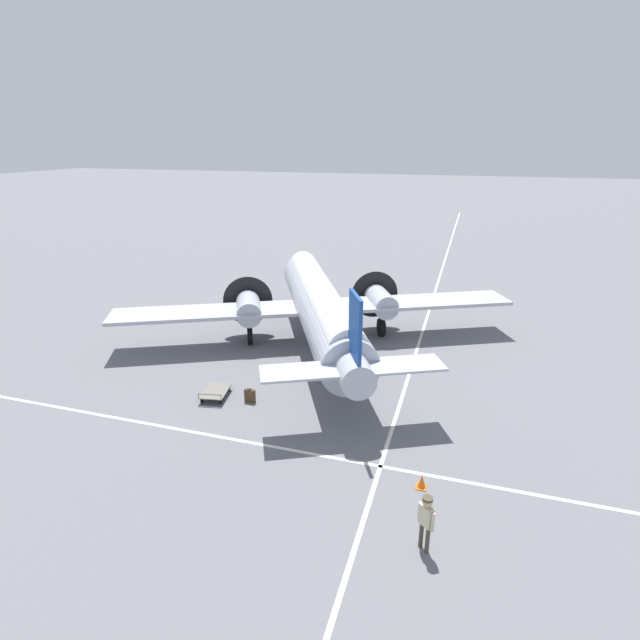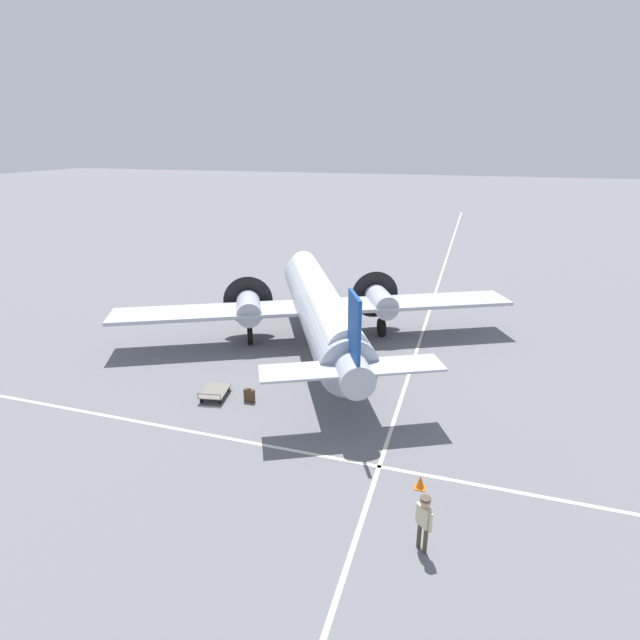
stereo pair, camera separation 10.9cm
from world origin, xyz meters
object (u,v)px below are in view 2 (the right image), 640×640
object	(u,v)px
crew_foreground	(424,517)
baggage_cart	(215,391)
suitcase_near_door	(249,395)
airliner_main	(319,303)
traffic_cone	(420,482)

from	to	relation	value
crew_foreground	baggage_cart	xyz separation A→B (m)	(10.18, -6.41, -0.88)
suitcase_near_door	baggage_cart	size ratio (longest dim) A/B	0.36
airliner_main	baggage_cart	bearing A→B (deg)	133.71
crew_foreground	suitcase_near_door	world-z (taller)	crew_foreground
crew_foreground	traffic_cone	distance (m)	2.92
airliner_main	crew_foreground	world-z (taller)	airliner_main
crew_foreground	baggage_cart	size ratio (longest dim) A/B	1.02
suitcase_near_door	baggage_cart	world-z (taller)	suitcase_near_door
crew_foreground	suitcase_near_door	bearing A→B (deg)	-177.51
crew_foreground	baggage_cart	distance (m)	12.06
crew_foreground	suitcase_near_door	xyz separation A→B (m)	(8.47, -6.47, -0.84)
suitcase_near_door	traffic_cone	xyz separation A→B (m)	(-8.11, 3.73, -0.08)
crew_foreground	traffic_cone	xyz separation A→B (m)	(0.36, -2.74, -0.92)
airliner_main	crew_foreground	size ratio (longest dim) A/B	11.95
airliner_main	baggage_cart	world-z (taller)	airliner_main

